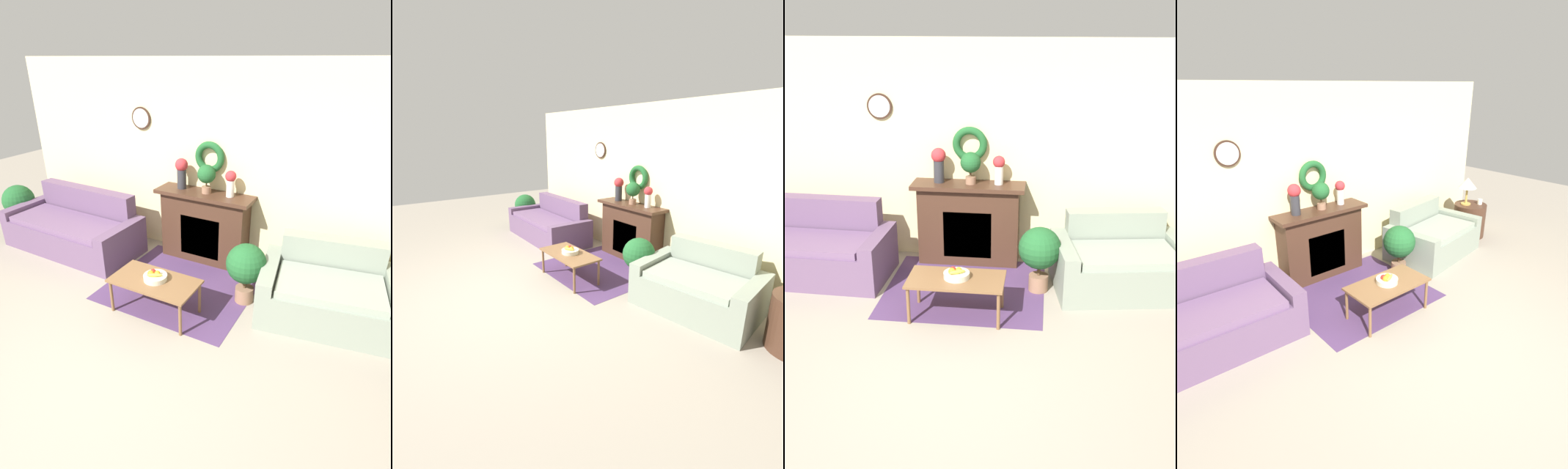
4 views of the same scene
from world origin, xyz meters
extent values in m
plane|color=gray|center=(0.00, 0.00, 0.00)|extent=(16.00, 16.00, 0.00)
cube|color=#4C335B|center=(-0.06, 1.81, 0.00)|extent=(1.80, 1.62, 0.01)
cube|color=beige|center=(0.00, 2.79, 1.35)|extent=(6.80, 0.06, 2.70)
cylinder|color=#382319|center=(-1.22, 2.75, 1.91)|extent=(0.31, 0.02, 0.31)
cylinder|color=white|center=(-1.22, 2.73, 1.91)|extent=(0.26, 0.01, 0.26)
torus|color=#1E5628|center=(-0.12, 2.71, 1.48)|extent=(0.42, 0.09, 0.42)
cube|color=#42281C|center=(-0.12, 2.59, 0.49)|extent=(1.23, 0.34, 0.98)
cube|color=black|center=(-0.12, 2.43, 0.41)|extent=(0.59, 0.02, 0.59)
cube|color=orange|center=(-0.12, 2.43, 0.34)|extent=(0.47, 0.01, 0.32)
cube|color=#42281C|center=(-0.12, 2.56, 1.01)|extent=(1.37, 0.41, 0.05)
cube|color=#604766|center=(-2.06, 1.85, 0.21)|extent=(1.77, 0.78, 0.43)
cube|color=#604766|center=(-2.04, 2.32, 0.44)|extent=(1.76, 0.25, 0.88)
cube|color=#604766|center=(-1.09, 1.92, 0.28)|extent=(0.19, 0.95, 0.57)
cube|color=#6A4E70|center=(-2.06, 1.85, 0.47)|extent=(1.70, 0.72, 0.08)
cube|color=gray|center=(1.71, 1.92, 0.22)|extent=(1.25, 0.93, 0.44)
cube|color=gray|center=(1.63, 2.40, 0.41)|extent=(1.16, 0.39, 0.82)
cube|color=gray|center=(1.04, 1.92, 0.29)|extent=(0.32, 0.98, 0.58)
cube|color=gray|center=(2.34, 2.13, 0.29)|extent=(0.32, 0.98, 0.58)
cube|color=gray|center=(1.71, 1.92, 0.48)|extent=(1.19, 0.86, 0.08)
cube|color=brown|center=(-0.06, 1.21, 0.42)|extent=(0.99, 0.52, 0.03)
cylinder|color=brown|center=(-0.51, 0.98, 0.20)|extent=(0.04, 0.04, 0.41)
cylinder|color=brown|center=(0.40, 0.98, 0.20)|extent=(0.04, 0.04, 0.41)
cylinder|color=brown|center=(-0.51, 1.43, 0.20)|extent=(0.04, 0.04, 0.41)
cylinder|color=brown|center=(0.40, 1.43, 0.20)|extent=(0.04, 0.04, 0.41)
cylinder|color=beige|center=(-0.06, 1.22, 0.46)|extent=(0.27, 0.27, 0.06)
sphere|color=#B2231E|center=(-0.10, 1.24, 0.51)|extent=(0.07, 0.07, 0.07)
sphere|color=orange|center=(-0.10, 1.20, 0.51)|extent=(0.07, 0.07, 0.07)
sphere|color=orange|center=(-0.04, 1.24, 0.51)|extent=(0.07, 0.07, 0.07)
ellipsoid|color=yellow|center=(-0.04, 1.19, 0.51)|extent=(0.17, 0.12, 0.04)
cylinder|color=#42281C|center=(2.83, 2.15, 0.31)|extent=(0.58, 0.58, 0.61)
cylinder|color=#B28E42|center=(2.76, 2.21, 0.62)|extent=(0.18, 0.18, 0.02)
cylinder|color=#B28E42|center=(2.76, 2.21, 0.78)|extent=(0.04, 0.04, 0.29)
cone|color=beige|center=(2.76, 2.21, 1.01)|extent=(0.33, 0.33, 0.18)
cylinder|color=silver|center=(2.96, 2.05, 0.66)|extent=(0.08, 0.08, 0.10)
cylinder|color=#2D2D33|center=(-0.49, 2.59, 1.16)|extent=(0.13, 0.13, 0.27)
sphere|color=#B72D33|center=(-0.49, 2.59, 1.37)|extent=(0.18, 0.18, 0.18)
cylinder|color=silver|center=(0.24, 2.59, 1.14)|extent=(0.10, 0.10, 0.22)
sphere|color=#B72D33|center=(0.24, 2.59, 1.31)|extent=(0.15, 0.15, 0.15)
cylinder|color=#8E664C|center=(-0.10, 2.57, 1.08)|extent=(0.12, 0.12, 0.09)
cylinder|color=#4C3823|center=(-0.10, 2.57, 1.16)|extent=(0.02, 0.02, 0.07)
sphere|color=#1E5628|center=(-0.10, 2.57, 1.30)|extent=(0.25, 0.25, 0.25)
cylinder|color=#8E664C|center=(0.77, 1.88, 0.10)|extent=(0.22, 0.22, 0.19)
cylinder|color=#4C3823|center=(0.77, 1.88, 0.26)|extent=(0.04, 0.04, 0.13)
sphere|color=#1E5628|center=(0.77, 1.88, 0.52)|extent=(0.47, 0.47, 0.47)
camera|label=1|loc=(1.97, -1.64, 2.68)|focal=28.00mm
camera|label=2|loc=(3.78, -1.29, 2.18)|focal=24.00mm
camera|label=3|loc=(0.80, -3.75, 2.92)|focal=42.00mm
camera|label=4|loc=(-2.66, -1.65, 2.66)|focal=28.00mm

